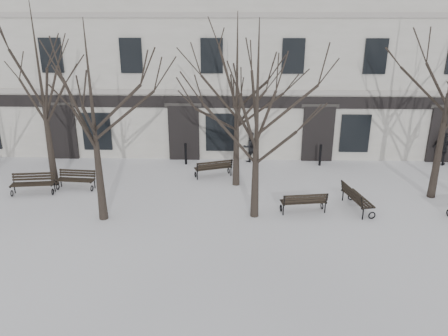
{
  "coord_description": "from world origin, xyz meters",
  "views": [
    {
      "loc": [
        -0.76,
        -14.08,
        7.6
      ],
      "look_at": [
        -1.25,
        3.0,
        1.33
      ],
      "focal_mm": 35.0,
      "sensor_mm": 36.0,
      "label": 1
    }
  ],
  "objects_px": {
    "bench_1": "(304,201)",
    "bench_5": "(356,198)",
    "bench_3": "(76,179)",
    "bench_4": "(214,168)",
    "bench_0": "(33,183)",
    "tree_2": "(257,99)",
    "tree_1": "(91,100)"
  },
  "relations": [
    {
      "from": "bench_0",
      "to": "bench_1",
      "type": "bearing_deg",
      "value": -15.39
    },
    {
      "from": "bench_1",
      "to": "bench_4",
      "type": "distance_m",
      "value": 5.31
    },
    {
      "from": "bench_0",
      "to": "bench_1",
      "type": "height_order",
      "value": "bench_0"
    },
    {
      "from": "bench_0",
      "to": "bench_5",
      "type": "bearing_deg",
      "value": -12.68
    },
    {
      "from": "bench_1",
      "to": "bench_5",
      "type": "relative_size",
      "value": 0.94
    },
    {
      "from": "tree_2",
      "to": "bench_5",
      "type": "xyz_separation_m",
      "value": [
        4.06,
        0.68,
        -4.06
      ]
    },
    {
      "from": "bench_3",
      "to": "bench_5",
      "type": "bearing_deg",
      "value": -4.17
    },
    {
      "from": "tree_2",
      "to": "bench_5",
      "type": "relative_size",
      "value": 3.72
    },
    {
      "from": "bench_5",
      "to": "tree_2",
      "type": "bearing_deg",
      "value": 87.73
    },
    {
      "from": "bench_0",
      "to": "bench_3",
      "type": "xyz_separation_m",
      "value": [
        1.67,
        0.61,
        -0.04
      ]
    },
    {
      "from": "tree_2",
      "to": "bench_1",
      "type": "xyz_separation_m",
      "value": [
        1.94,
        0.33,
        -4.09
      ]
    },
    {
      "from": "tree_2",
      "to": "bench_1",
      "type": "height_order",
      "value": "tree_2"
    },
    {
      "from": "bench_3",
      "to": "bench_4",
      "type": "xyz_separation_m",
      "value": [
        6.06,
        1.57,
        0.03
      ]
    },
    {
      "from": "bench_0",
      "to": "bench_1",
      "type": "relative_size",
      "value": 1.01
    },
    {
      "from": "bench_4",
      "to": "tree_2",
      "type": "bearing_deg",
      "value": 93.83
    },
    {
      "from": "tree_2",
      "to": "bench_0",
      "type": "bearing_deg",
      "value": 168.62
    },
    {
      "from": "bench_4",
      "to": "bench_3",
      "type": "bearing_deg",
      "value": -5.24
    },
    {
      "from": "bench_3",
      "to": "bench_4",
      "type": "bearing_deg",
      "value": 19.19
    },
    {
      "from": "tree_2",
      "to": "bench_4",
      "type": "height_order",
      "value": "tree_2"
    },
    {
      "from": "bench_0",
      "to": "bench_3",
      "type": "distance_m",
      "value": 1.78
    },
    {
      "from": "tree_2",
      "to": "bench_5",
      "type": "distance_m",
      "value": 5.78
    },
    {
      "from": "tree_2",
      "to": "bench_1",
      "type": "distance_m",
      "value": 4.54
    },
    {
      "from": "bench_4",
      "to": "bench_5",
      "type": "relative_size",
      "value": 0.94
    },
    {
      "from": "tree_2",
      "to": "bench_3",
      "type": "height_order",
      "value": "tree_2"
    },
    {
      "from": "bench_0",
      "to": "bench_3",
      "type": "bearing_deg",
      "value": 12.65
    },
    {
      "from": "bench_0",
      "to": "tree_1",
      "type": "bearing_deg",
      "value": -39.37
    },
    {
      "from": "tree_2",
      "to": "bench_0",
      "type": "relative_size",
      "value": 3.95
    },
    {
      "from": "bench_3",
      "to": "bench_4",
      "type": "height_order",
      "value": "bench_4"
    },
    {
      "from": "tree_1",
      "to": "bench_4",
      "type": "relative_size",
      "value": 3.95
    },
    {
      "from": "tree_1",
      "to": "bench_0",
      "type": "xyz_separation_m",
      "value": [
        -3.73,
        2.32,
        -4.09
      ]
    },
    {
      "from": "tree_2",
      "to": "bench_3",
      "type": "bearing_deg",
      "value": 162.14
    },
    {
      "from": "bench_0",
      "to": "bench_5",
      "type": "distance_m",
      "value": 13.64
    }
  ]
}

